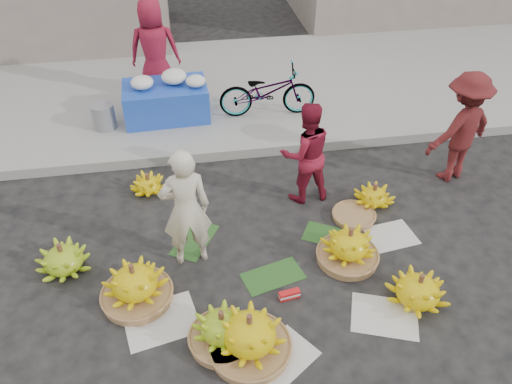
{
  "coord_description": "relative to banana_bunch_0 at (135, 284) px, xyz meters",
  "views": [
    {
      "loc": [
        -0.87,
        -3.79,
        4.05
      ],
      "look_at": [
        -0.19,
        0.41,
        0.7
      ],
      "focal_mm": 35.0,
      "sensor_mm": 36.0,
      "label": 1
    }
  ],
  "objects": [
    {
      "name": "ground",
      "position": [
        1.54,
        0.27,
        -0.21
      ],
      "size": [
        80.0,
        80.0,
        0.0
      ],
      "primitive_type": "plane",
      "color": "black",
      "rests_on": "ground"
    },
    {
      "name": "curb",
      "position": [
        1.54,
        2.47,
        -0.14
      ],
      "size": [
        40.0,
        0.25,
        0.15
      ],
      "primitive_type": "cube",
      "color": "gray",
      "rests_on": "ground"
    },
    {
      "name": "sidewalk",
      "position": [
        1.54,
        4.57,
        -0.15
      ],
      "size": [
        40.0,
        4.0,
        0.12
      ],
      "primitive_type": "cube",
      "color": "gray",
      "rests_on": "ground"
    },
    {
      "name": "newspaper_scatter",
      "position": [
        1.54,
        -0.53,
        -0.21
      ],
      "size": [
        3.2,
        1.8,
        0.0
      ],
      "primitive_type": null,
      "color": "silver",
      "rests_on": "ground"
    },
    {
      "name": "banana_leaves",
      "position": [
        1.44,
        0.47,
        -0.21
      ],
      "size": [
        2.0,
        1.0,
        0.0
      ],
      "primitive_type": null,
      "color": "#1E4A18",
      "rests_on": "ground"
    },
    {
      "name": "banana_bunch_0",
      "position": [
        0.0,
        0.0,
        0.0
      ],
      "size": [
        0.72,
        0.72,
        0.49
      ],
      "rotation": [
        0.0,
        0.0,
        0.1
      ],
      "color": "olive",
      "rests_on": "ground"
    },
    {
      "name": "banana_bunch_1",
      "position": [
        0.81,
        -0.66,
        -0.03
      ],
      "size": [
        0.63,
        0.63,
        0.44
      ],
      "rotation": [
        0.0,
        0.0,
        0.11
      ],
      "color": "olive",
      "rests_on": "ground"
    },
    {
      "name": "banana_bunch_2",
      "position": [
        1.05,
        -0.8,
        0.01
      ],
      "size": [
        0.87,
        0.87,
        0.51
      ],
      "rotation": [
        0.0,
        0.0,
        0.33
      ],
      "color": "olive",
      "rests_on": "ground"
    },
    {
      "name": "banana_bunch_3",
      "position": [
        2.82,
        -0.49,
        -0.04
      ],
      "size": [
        0.81,
        0.81,
        0.38
      ],
      "rotation": [
        0.0,
        0.0,
        0.41
      ],
      "color": "yellow",
      "rests_on": "ground"
    },
    {
      "name": "banana_bunch_4",
      "position": [
        2.3,
        0.19,
        -0.01
      ],
      "size": [
        0.73,
        0.73,
        0.46
      ],
      "rotation": [
        0.0,
        0.0,
        -0.27
      ],
      "color": "olive",
      "rests_on": "ground"
    },
    {
      "name": "banana_bunch_5",
      "position": [
        2.92,
        1.08,
        -0.08
      ],
      "size": [
        0.5,
        0.5,
        0.31
      ],
      "rotation": [
        0.0,
        0.0,
        -0.07
      ],
      "color": "yellow",
      "rests_on": "ground"
    },
    {
      "name": "banana_bunch_6",
      "position": [
        -0.79,
        0.55,
        -0.05
      ],
      "size": [
        0.68,
        0.68,
        0.37
      ],
      "rotation": [
        0.0,
        0.0,
        0.18
      ],
      "color": "#77A417",
      "rests_on": "ground"
    },
    {
      "name": "banana_bunch_7",
      "position": [
        0.11,
        1.79,
        -0.1
      ],
      "size": [
        0.46,
        0.46,
        0.28
      ],
      "rotation": [
        0.0,
        0.0,
        0.08
      ],
      "color": "yellow",
      "rests_on": "ground"
    },
    {
      "name": "basket_spare",
      "position": [
        2.6,
        0.86,
        -0.18
      ],
      "size": [
        0.52,
        0.52,
        0.06
      ],
      "primitive_type": "cylinder",
      "rotation": [
        0.0,
        0.0,
        0.02
      ],
      "color": "olive",
      "rests_on": "ground"
    },
    {
      "name": "incense_stack",
      "position": [
        1.54,
        -0.25,
        -0.16
      ],
      "size": [
        0.23,
        0.1,
        0.09
      ],
      "primitive_type": "cube",
      "rotation": [
        0.0,
        0.0,
        0.15
      ],
      "color": "red",
      "rests_on": "ground"
    },
    {
      "name": "vendor_cream",
      "position": [
        0.58,
        0.49,
        0.51
      ],
      "size": [
        0.56,
        0.4,
        1.44
      ],
      "primitive_type": "imported",
      "rotation": [
        0.0,
        0.0,
        3.25
      ],
      "color": "beige",
      "rests_on": "ground"
    },
    {
      "name": "vendor_red",
      "position": [
        2.07,
        1.37,
        0.46
      ],
      "size": [
        0.7,
        0.57,
        1.34
      ],
      "primitive_type": "imported",
      "rotation": [
        0.0,
        0.0,
        3.24
      ],
      "color": "maroon",
      "rests_on": "ground"
    },
    {
      "name": "man_striped",
      "position": [
        4.14,
        1.5,
        0.54
      ],
      "size": [
        1.11,
        0.85,
        1.51
      ],
      "primitive_type": "imported",
      "rotation": [
        0.0,
        0.0,
        3.48
      ],
      "color": "maroon",
      "rests_on": "ground"
    },
    {
      "name": "flower_table",
      "position": [
        0.41,
        3.54,
        0.21
      ],
      "size": [
        1.3,
        0.84,
        0.74
      ],
      "rotation": [
        0.0,
        0.0,
        0.04
      ],
      "color": "#1B40B2",
      "rests_on": "sidewalk"
    },
    {
      "name": "grey_bucket",
      "position": [
        -0.54,
        3.35,
        0.1
      ],
      "size": [
        0.34,
        0.34,
        0.38
      ],
      "primitive_type": "cylinder",
      "color": "slate",
      "rests_on": "sidewalk"
    },
    {
      "name": "flower_vendor",
      "position": [
        0.29,
        4.27,
        0.71
      ],
      "size": [
        0.81,
        0.55,
        1.61
      ],
      "primitive_type": "imported",
      "rotation": [
        0.0,
        0.0,
        3.1
      ],
      "color": "maroon",
      "rests_on": "sidewalk"
    },
    {
      "name": "bicycle",
      "position": [
        1.96,
        3.36,
        0.3
      ],
      "size": [
        0.59,
        1.52,
        0.79
      ],
      "primitive_type": "imported",
      "rotation": [
        0.0,
        0.0,
        1.53
      ],
      "color": "gray",
      "rests_on": "sidewalk"
    }
  ]
}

